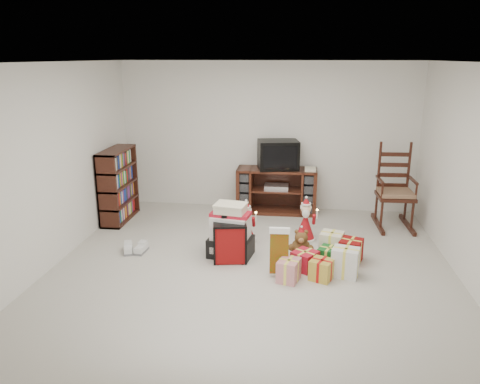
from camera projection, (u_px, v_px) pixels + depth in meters
name	position (u px, v px, depth m)	size (l,w,h in m)	color
room	(253.00, 171.00, 5.55)	(5.01, 5.01, 2.51)	beige
tv_stand	(276.00, 190.00, 7.90)	(1.33, 0.48, 0.76)	#4E1F16
bookshelf	(118.00, 186.00, 7.48)	(0.32, 0.95, 1.16)	#3D1810
rocking_chair	(394.00, 197.00, 7.27)	(0.57, 0.91, 1.34)	#3D1810
gift_pile	(231.00, 234.00, 6.17)	(0.62, 0.49, 0.71)	black
red_suitcase	(230.00, 243.00, 5.98)	(0.43, 0.27, 0.61)	maroon
stocking	(279.00, 252.00, 5.60)	(0.29, 0.12, 0.61)	#0E660B
teddy_bear	(301.00, 245.00, 6.14)	(0.26, 0.23, 0.38)	brown
santa_figurine	(305.00, 224.00, 6.70)	(0.32, 0.30, 0.65)	maroon
mrs_claus_figurine	(246.00, 226.00, 6.65)	(0.30, 0.29, 0.62)	maroon
sneaker_pair	(135.00, 249.00, 6.34)	(0.35, 0.30, 0.10)	silver
gift_cluster	(323.00, 258.00, 5.82)	(0.84, 1.22, 0.29)	#B01425
crt_television	(278.00, 155.00, 7.73)	(0.72, 0.59, 0.48)	black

